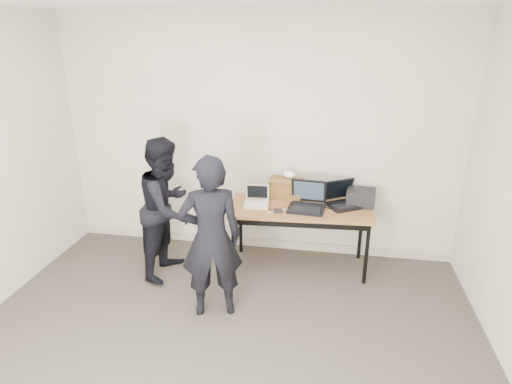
% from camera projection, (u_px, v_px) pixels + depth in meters
% --- Properties ---
extents(room, '(4.60, 4.60, 2.80)m').
position_uv_depth(room, '(198.00, 220.00, 2.73)').
color(room, '#423A32').
rests_on(room, ground).
extents(desk, '(1.53, 0.74, 0.72)m').
position_uv_depth(desk, '(300.00, 213.00, 4.56)').
color(desk, brown).
rests_on(desk, ground).
extents(laptop_beige, '(0.28, 0.27, 0.21)m').
position_uv_depth(laptop_beige, '(257.00, 201.00, 4.59)').
color(laptop_beige, beige).
rests_on(laptop_beige, desk).
extents(laptop_center, '(0.40, 0.39, 0.29)m').
position_uv_depth(laptop_center, '(307.00, 202.00, 4.51)').
color(laptop_center, black).
rests_on(laptop_center, desk).
extents(laptop_right, '(0.48, 0.48, 0.26)m').
position_uv_depth(laptop_right, '(342.00, 200.00, 4.59)').
color(laptop_right, black).
rests_on(laptop_right, desk).
extents(leather_satchel, '(0.38, 0.23, 0.25)m').
position_uv_depth(leather_satchel, '(286.00, 188.00, 4.74)').
color(leather_satchel, brown).
rests_on(leather_satchel, desk).
extents(tissue, '(0.13, 0.10, 0.08)m').
position_uv_depth(tissue, '(289.00, 175.00, 4.68)').
color(tissue, white).
rests_on(tissue, leather_satchel).
extents(equipment_box, '(0.32, 0.28, 0.17)m').
position_uv_depth(equipment_box, '(361.00, 197.00, 4.59)').
color(equipment_box, black).
rests_on(equipment_box, desk).
extents(power_brick, '(0.09, 0.06, 0.03)m').
position_uv_depth(power_brick, '(278.00, 211.00, 4.42)').
color(power_brick, black).
rests_on(power_brick, desk).
extents(cables, '(1.02, 0.29, 0.01)m').
position_uv_depth(cables, '(292.00, 209.00, 4.50)').
color(cables, black).
rests_on(cables, desk).
extents(person_typist, '(0.64, 0.52, 1.53)m').
position_uv_depth(person_typist, '(211.00, 238.00, 3.78)').
color(person_typist, black).
rests_on(person_typist, ground).
extents(person_observer, '(0.66, 0.80, 1.50)m').
position_uv_depth(person_observer, '(167.00, 208.00, 4.46)').
color(person_observer, black).
rests_on(person_observer, ground).
extents(baseboard, '(4.50, 0.03, 0.10)m').
position_uv_depth(baseboard, '(257.00, 242.00, 5.25)').
color(baseboard, '#B3AB95').
rests_on(baseboard, ground).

